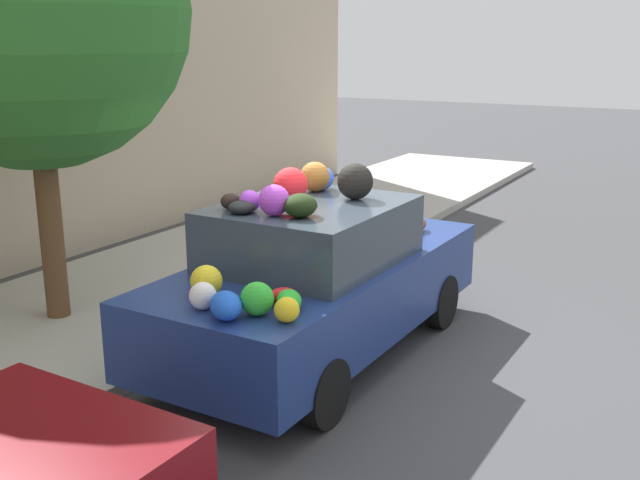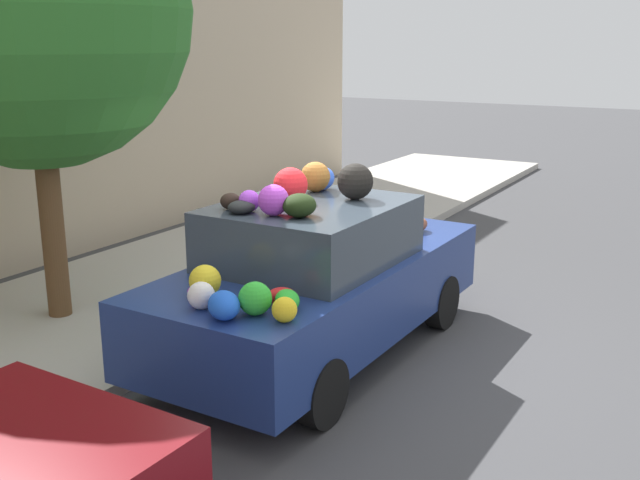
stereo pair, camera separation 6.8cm
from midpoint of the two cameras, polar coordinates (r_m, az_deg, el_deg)
The scene contains 5 objects.
ground_plane at distance 7.36m, azimuth 0.42°, elevation -8.67°, with size 60.00×60.00×0.00m, color #424244.
sidewalk_curb at distance 8.89m, azimuth -14.97°, elevation -4.53°, with size 24.00×3.20×0.13m.
street_tree at distance 8.00m, azimuth -21.46°, elevation 15.99°, with size 3.08×3.08×4.66m.
fire_hydrant at distance 9.03m, azimuth -4.09°, elevation -1.01°, with size 0.20×0.20×0.70m.
art_car at distance 7.10m, azimuth -0.46°, elevation -2.78°, with size 3.99×1.74×1.86m.
Camera 1 is at (-5.90, -3.28, 2.95)m, focal length 42.00 mm.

